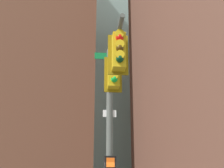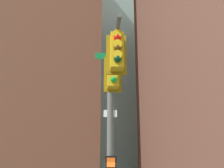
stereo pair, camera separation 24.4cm
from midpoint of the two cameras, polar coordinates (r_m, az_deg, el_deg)
The scene contains 3 objects.
signal_pole_assembly at distance 9.53m, azimuth 0.82°, elevation -2.95°, with size 3.91×1.90×6.52m.
building_brick_midblock at distance 53.16m, azimuth -13.72°, elevation 5.35°, with size 19.58×15.48×47.60m, color brown.
building_glass_tower at distance 73.83m, azimuth -6.08°, elevation 7.37°, with size 26.55×31.32×70.79m, color #9EC6C1.
Camera 2 is at (-9.13, 4.50, 1.46)m, focal length 50.12 mm.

